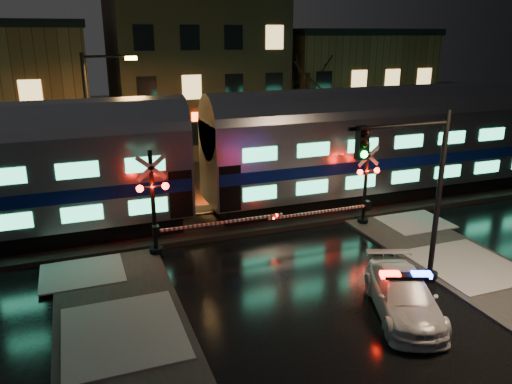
% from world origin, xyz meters
% --- Properties ---
extents(ground, '(120.00, 120.00, 0.00)m').
position_xyz_m(ground, '(0.00, 0.00, 0.00)').
color(ground, black).
rests_on(ground, ground).
extents(ballast, '(90.00, 4.20, 0.24)m').
position_xyz_m(ballast, '(0.00, 5.00, 0.12)').
color(ballast, black).
rests_on(ballast, ground).
extents(building_mid, '(12.00, 11.00, 11.50)m').
position_xyz_m(building_mid, '(2.00, 22.50, 5.75)').
color(building_mid, brown).
rests_on(building_mid, ground).
extents(building_right, '(12.00, 10.00, 8.50)m').
position_xyz_m(building_right, '(15.00, 22.00, 4.25)').
color(building_right, brown).
rests_on(building_right, ground).
extents(train, '(51.00, 3.12, 5.92)m').
position_xyz_m(train, '(-2.14, 5.00, 3.38)').
color(train, black).
rests_on(train, ballast).
extents(police_car, '(3.35, 4.92, 1.48)m').
position_xyz_m(police_car, '(2.12, -4.88, 0.67)').
color(police_car, silver).
rests_on(police_car, ground).
extents(crossing_signal_right, '(5.60, 0.65, 3.96)m').
position_xyz_m(crossing_signal_right, '(4.83, 2.30, 1.64)').
color(crossing_signal_right, black).
rests_on(crossing_signal_right, ground).
extents(crossing_signal_left, '(6.21, 0.67, 4.39)m').
position_xyz_m(crossing_signal_left, '(-4.24, 2.31, 1.82)').
color(crossing_signal_left, black).
rests_on(crossing_signal_left, ground).
extents(traffic_light, '(4.06, 0.72, 6.28)m').
position_xyz_m(traffic_light, '(3.48, -3.32, 3.34)').
color(traffic_light, black).
rests_on(traffic_light, ground).
extents(streetlight, '(2.62, 0.27, 7.82)m').
position_xyz_m(streetlight, '(-6.22, 9.00, 4.51)').
color(streetlight, black).
rests_on(streetlight, ground).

